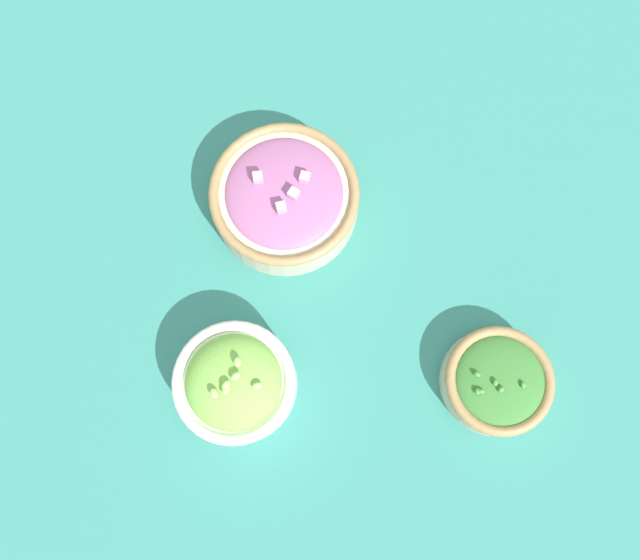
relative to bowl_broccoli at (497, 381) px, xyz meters
name	(u,v)px	position (x,y,z in m)	size (l,w,h in m)	color
ground_plane	(320,285)	(-0.18, -0.14, -0.02)	(3.00, 3.00, 0.00)	#337F75
bowl_broccoli	(497,381)	(0.00, 0.00, 0.00)	(0.12, 0.12, 0.05)	beige
bowl_red_onion	(285,198)	(-0.29, -0.14, 0.01)	(0.18, 0.18, 0.07)	beige
bowl_lettuce	(235,383)	(-0.11, -0.27, 0.01)	(0.13, 0.13, 0.09)	white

